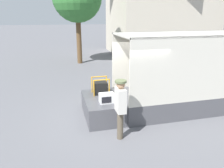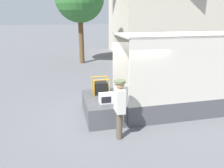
# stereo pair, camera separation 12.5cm
# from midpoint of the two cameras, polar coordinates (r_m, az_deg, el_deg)

# --- Properties ---
(ground_plane) EXTENTS (160.00, 160.00, 0.00)m
(ground_plane) POSITION_cam_midpoint_polar(r_m,az_deg,el_deg) (8.08, 1.46, -7.91)
(ground_plane) COLOR slate
(tailgate_deck) EXTENTS (1.25, 2.02, 0.70)m
(tailgate_deck) POSITION_cam_midpoint_polar(r_m,az_deg,el_deg) (7.80, -2.97, -6.06)
(tailgate_deck) COLOR #4C4C51
(tailgate_deck) RESTS_ON ground
(microwave) EXTENTS (0.50, 0.34, 0.31)m
(microwave) POSITION_cam_midpoint_polar(r_m,az_deg,el_deg) (7.22, -1.86, -3.68)
(microwave) COLOR white
(microwave) RESTS_ON tailgate_deck
(portable_generator) EXTENTS (0.59, 0.48, 0.61)m
(portable_generator) POSITION_cam_midpoint_polar(r_m,az_deg,el_deg) (8.01, -3.37, -0.96)
(portable_generator) COLOR black
(portable_generator) RESTS_ON tailgate_deck
(worker_person) EXTENTS (0.32, 0.44, 1.79)m
(worker_person) POSITION_cam_midpoint_polar(r_m,az_deg,el_deg) (6.14, 1.64, -5.14)
(worker_person) COLOR brown
(worker_person) RESTS_ON ground
(house_backdrop) EXTENTS (9.08, 7.18, 8.84)m
(house_backdrop) POSITION_cam_midpoint_polar(r_m,az_deg,el_deg) (21.70, 12.27, 19.95)
(house_backdrop) COLOR beige
(house_backdrop) RESTS_ON ground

